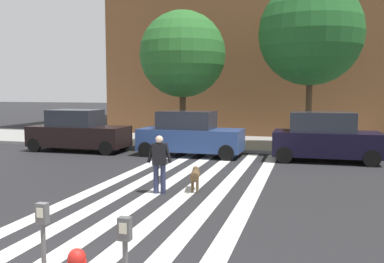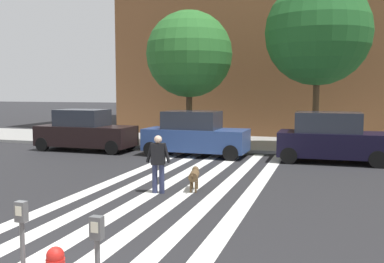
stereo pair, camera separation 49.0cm
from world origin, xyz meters
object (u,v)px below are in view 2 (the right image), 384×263
object	(u,v)px
parking_meter_third_along	(97,258)
dog_on_leash	(194,175)
street_tree_middle	(318,33)
parked_car_behind_first	(195,135)
parking_meter_second_along	(22,239)
parked_car_near_curb	(85,131)
parked_car_third_in_line	(331,138)
pedestrian_dog_walker	(158,161)
street_tree_nearest	(189,54)

from	to	relation	value
parking_meter_third_along	dog_on_leash	world-z (taller)	parking_meter_third_along
street_tree_middle	dog_on_leash	distance (m)	10.81
parked_car_behind_first	parking_meter_second_along	bearing A→B (deg)	-81.95
parked_car_behind_first	street_tree_middle	bearing A→B (deg)	28.04
parking_meter_third_along	street_tree_middle	bearing A→B (deg)	83.56
parked_car_near_curb	street_tree_middle	xyz separation A→B (m)	(10.57, 2.69, 4.58)
parking_meter_second_along	parking_meter_third_along	bearing A→B (deg)	-12.85
parking_meter_third_along	parked_car_third_in_line	world-z (taller)	parked_car_third_in_line
parked_car_third_in_line	dog_on_leash	world-z (taller)	parked_car_third_in_line
pedestrian_dog_walker	dog_on_leash	bearing A→B (deg)	34.81
street_tree_middle	pedestrian_dog_walker	size ratio (longest dim) A/B	4.74
parking_meter_third_along	parked_car_near_curb	bearing A→B (deg)	121.92
parking_meter_second_along	parked_car_third_in_line	size ratio (longest dim) A/B	0.32
street_tree_middle	pedestrian_dog_walker	xyz separation A→B (m)	(-3.98, -9.64, -4.58)
parking_meter_second_along	parked_car_near_curb	bearing A→B (deg)	118.62
parked_car_third_in_line	pedestrian_dog_walker	size ratio (longest dim) A/B	2.58
parked_car_behind_first	pedestrian_dog_walker	distance (m)	7.03
parked_car_behind_first	street_tree_middle	world-z (taller)	street_tree_middle
parking_meter_second_along	pedestrian_dog_walker	world-z (taller)	pedestrian_dog_walker
parking_meter_second_along	street_tree_middle	xyz separation A→B (m)	(3.11, 16.36, 4.48)
parking_meter_second_along	parking_meter_third_along	size ratio (longest dim) A/B	1.00
parking_meter_second_along	parking_meter_third_along	xyz separation A→B (m)	(1.23, -0.28, 0.00)
parked_car_third_in_line	pedestrian_dog_walker	xyz separation A→B (m)	(-4.66, -6.95, -0.06)
parking_meter_second_along	street_tree_nearest	size ratio (longest dim) A/B	0.20
street_tree_nearest	parked_car_behind_first	bearing A→B (deg)	-66.65
street_tree_nearest	dog_on_leash	bearing A→B (deg)	-71.21
parked_car_near_curb	dog_on_leash	size ratio (longest dim) A/B	4.51
parking_meter_second_along	parked_car_behind_first	distance (m)	13.81
parking_meter_second_along	parked_car_third_in_line	bearing A→B (deg)	74.51
parking_meter_third_along	parked_car_behind_first	distance (m)	14.31
parking_meter_second_along	parked_car_behind_first	size ratio (longest dim) A/B	0.30
parking_meter_third_along	street_tree_nearest	size ratio (longest dim) A/B	0.20
parking_meter_second_along	parked_car_near_curb	size ratio (longest dim) A/B	0.29
parked_car_behind_first	street_tree_middle	distance (m)	7.31
parked_car_near_curb	street_tree_nearest	bearing A→B (deg)	28.21
street_tree_nearest	dog_on_leash	world-z (taller)	street_tree_nearest
parked_car_third_in_line	pedestrian_dog_walker	bearing A→B (deg)	-123.81
parking_meter_second_along	parked_car_near_curb	distance (m)	15.57
street_tree_middle	dog_on_leash	xyz separation A→B (m)	(-3.10, -9.03, -5.06)
parked_car_third_in_line	pedestrian_dog_walker	world-z (taller)	parked_car_third_in_line
parking_meter_second_along	dog_on_leash	world-z (taller)	parking_meter_second_along
parking_meter_third_along	parked_car_third_in_line	xyz separation A→B (m)	(2.55, 13.95, -0.05)
parked_car_near_curb	street_tree_nearest	distance (m)	6.32
street_tree_nearest	dog_on_leash	size ratio (longest dim) A/B	6.36
parked_car_third_in_line	street_tree_middle	distance (m)	5.31
parking_meter_third_along	parked_car_near_curb	distance (m)	16.44
parking_meter_third_along	parked_car_behind_first	xyz separation A→B (m)	(-3.17, 13.95, -0.09)
pedestrian_dog_walker	dog_on_leash	size ratio (longest dim) A/B	1.57
parked_car_third_in_line	dog_on_leash	distance (m)	7.40
parked_car_near_curb	dog_on_leash	bearing A→B (deg)	-40.37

